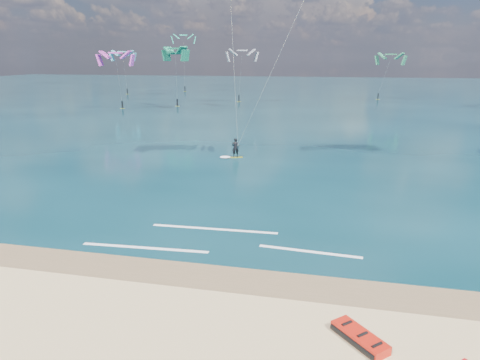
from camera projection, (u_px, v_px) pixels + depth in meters
name	position (u px, v px, depth m)	size (l,w,h in m)	color
ground	(283.00, 134.00, 53.83)	(320.00, 320.00, 0.00)	tan
wet_sand_strip	(188.00, 273.00, 19.06)	(320.00, 2.40, 0.01)	brown
sea	(310.00, 93.00, 113.97)	(320.00, 200.00, 0.04)	#08272F
packed_kite_mid	(359.00, 342.00, 14.50)	(2.28, 1.07, 0.39)	red
kitesurfer_main	(252.00, 56.00, 35.14)	(10.91, 8.00, 18.19)	#B4BF16
shoreline_foam	(215.00, 241.00, 22.31)	(14.00, 3.65, 0.01)	white
distant_kites	(237.00, 75.00, 91.31)	(91.37, 44.42, 14.81)	#28AE8E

